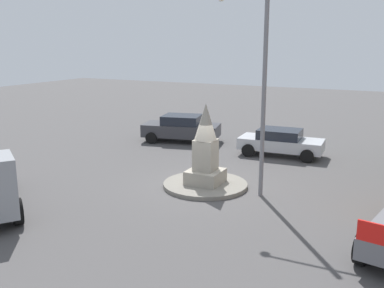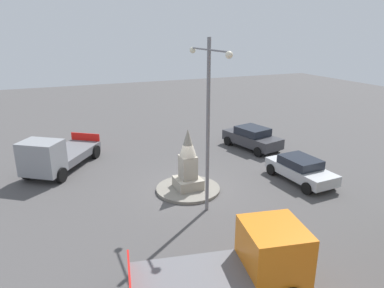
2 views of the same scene
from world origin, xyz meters
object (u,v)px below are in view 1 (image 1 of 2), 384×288
object	(u,v)px
car_dark_grey_parked_right	(181,128)
car_silver_near_island	(281,142)
monument	(206,149)
streetlamp	(265,68)

from	to	relation	value
car_dark_grey_parked_right	car_silver_near_island	xyz separation A→B (m)	(-5.95, 0.62, -0.08)
monument	car_silver_near_island	bearing A→B (deg)	-101.74
streetlamp	car_dark_grey_parked_right	size ratio (longest dim) A/B	1.68
streetlamp	car_silver_near_island	bearing A→B (deg)	-80.90
streetlamp	car_silver_near_island	xyz separation A→B (m)	(0.98, -6.13, -3.97)
monument	streetlamp	size ratio (longest dim) A/B	0.41
monument	car_dark_grey_parked_right	xyz separation A→B (m)	(4.67, -6.76, -0.73)
streetlamp	car_silver_near_island	size ratio (longest dim) A/B	1.84
streetlamp	car_dark_grey_parked_right	bearing A→B (deg)	-44.23
car_dark_grey_parked_right	monument	bearing A→B (deg)	124.61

